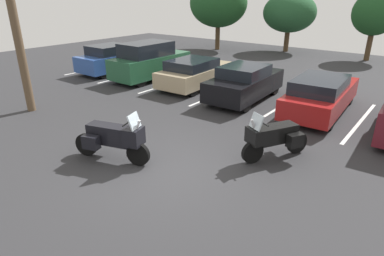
{
  "coord_description": "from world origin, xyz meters",
  "views": [
    {
      "loc": [
        5.32,
        -5.38,
        4.26
      ],
      "look_at": [
        0.4,
        0.97,
        0.94
      ],
      "focal_mm": 30.76,
      "sensor_mm": 36.0,
      "label": 1
    }
  ],
  "objects_px": {
    "car_tan": "(196,73)",
    "car_blue": "(114,59)",
    "motorcycle_second": "(274,137)",
    "car_red": "(321,95)",
    "motorcycle_touring": "(113,138)",
    "car_green": "(150,61)",
    "car_black": "(245,83)"
  },
  "relations": [
    {
      "from": "motorcycle_touring",
      "to": "car_tan",
      "type": "xyz_separation_m",
      "value": [
        -2.87,
        7.42,
        0.01
      ]
    },
    {
      "from": "motorcycle_second",
      "to": "car_black",
      "type": "xyz_separation_m",
      "value": [
        -3.3,
        4.27,
        0.08
      ]
    },
    {
      "from": "car_blue",
      "to": "car_black",
      "type": "distance_m",
      "value": 8.49
    },
    {
      "from": "motorcycle_second",
      "to": "car_tan",
      "type": "distance_m",
      "value": 7.76
    },
    {
      "from": "car_tan",
      "to": "car_black",
      "type": "xyz_separation_m",
      "value": [
        2.89,
        -0.4,
        0.05
      ]
    },
    {
      "from": "motorcycle_touring",
      "to": "car_green",
      "type": "distance_m",
      "value": 9.18
    },
    {
      "from": "car_green",
      "to": "car_tan",
      "type": "xyz_separation_m",
      "value": [
        2.84,
        0.24,
        -0.25
      ]
    },
    {
      "from": "car_tan",
      "to": "car_blue",
      "type": "bearing_deg",
      "value": -176.66
    },
    {
      "from": "motorcycle_touring",
      "to": "car_black",
      "type": "relative_size",
      "value": 0.52
    },
    {
      "from": "car_tan",
      "to": "car_black",
      "type": "bearing_deg",
      "value": -7.97
    },
    {
      "from": "motorcycle_touring",
      "to": "car_red",
      "type": "height_order",
      "value": "motorcycle_touring"
    },
    {
      "from": "motorcycle_second",
      "to": "car_green",
      "type": "xyz_separation_m",
      "value": [
        -9.03,
        4.44,
        0.28
      ]
    },
    {
      "from": "motorcycle_touring",
      "to": "car_red",
      "type": "bearing_deg",
      "value": 67.16
    },
    {
      "from": "car_red",
      "to": "car_green",
      "type": "bearing_deg",
      "value": -178.99
    },
    {
      "from": "car_blue",
      "to": "car_black",
      "type": "height_order",
      "value": "car_blue"
    },
    {
      "from": "car_red",
      "to": "motorcycle_touring",
      "type": "bearing_deg",
      "value": -112.84
    },
    {
      "from": "car_blue",
      "to": "car_red",
      "type": "bearing_deg",
      "value": 1.19
    },
    {
      "from": "car_tan",
      "to": "motorcycle_second",
      "type": "bearing_deg",
      "value": -37.09
    },
    {
      "from": "car_blue",
      "to": "car_green",
      "type": "relative_size",
      "value": 0.96
    },
    {
      "from": "motorcycle_touring",
      "to": "car_green",
      "type": "xyz_separation_m",
      "value": [
        -5.71,
        7.18,
        0.25
      ]
    },
    {
      "from": "car_tan",
      "to": "car_black",
      "type": "height_order",
      "value": "car_black"
    },
    {
      "from": "car_black",
      "to": "car_red",
      "type": "height_order",
      "value": "car_black"
    },
    {
      "from": "car_black",
      "to": "car_red",
      "type": "bearing_deg",
      "value": 5.9
    },
    {
      "from": "motorcycle_second",
      "to": "car_red",
      "type": "height_order",
      "value": "car_red"
    },
    {
      "from": "motorcycle_touring",
      "to": "car_tan",
      "type": "height_order",
      "value": "motorcycle_touring"
    },
    {
      "from": "motorcycle_second",
      "to": "car_green",
      "type": "bearing_deg",
      "value": 153.83
    },
    {
      "from": "motorcycle_touring",
      "to": "car_blue",
      "type": "bearing_deg",
      "value": 140.04
    },
    {
      "from": "motorcycle_second",
      "to": "car_black",
      "type": "height_order",
      "value": "car_black"
    },
    {
      "from": "car_green",
      "to": "car_tan",
      "type": "distance_m",
      "value": 2.86
    },
    {
      "from": "car_green",
      "to": "car_red",
      "type": "relative_size",
      "value": 0.9
    },
    {
      "from": "motorcycle_touring",
      "to": "car_green",
      "type": "relative_size",
      "value": 0.5
    },
    {
      "from": "motorcycle_second",
      "to": "car_blue",
      "type": "bearing_deg",
      "value": 159.74
    }
  ]
}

